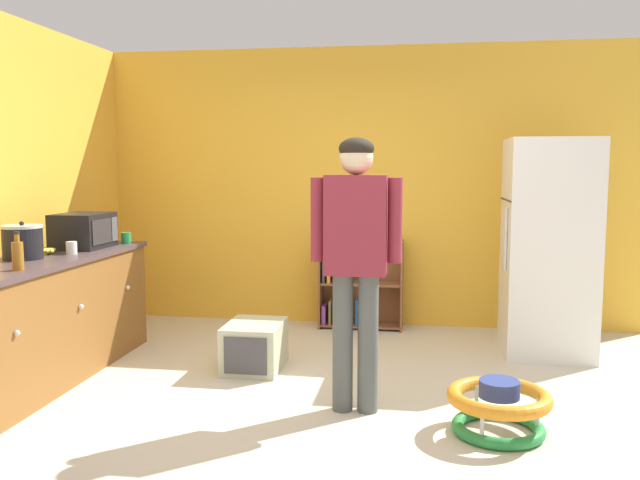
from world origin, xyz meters
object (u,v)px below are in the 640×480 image
refrigerator (549,248)px  standing_person (356,248)px  banana_bunch (49,250)px  pet_carrier (255,346)px  teal_cup (87,237)px  green_cup (126,238)px  amber_bottle (18,255)px  green_glass_bottle (107,232)px  kitchen_counter (41,320)px  baby_walker (499,407)px  microwave (84,231)px  white_cup (72,248)px  crock_pot (23,242)px  bookshelf (356,290)px

refrigerator → standing_person: (-1.44, -1.53, 0.16)m
banana_bunch → pet_carrier: bearing=10.4°
teal_cup → green_cup: bearing=-4.5°
standing_person → amber_bottle: standing_person is taller
refrigerator → banana_bunch: (-3.79, -1.05, 0.04)m
amber_bottle → green_glass_bottle: (-0.14, 1.48, 0.00)m
kitchen_counter → amber_bottle: size_ratio=9.39×
baby_walker → green_cup: green_cup is taller
kitchen_counter → green_cup: bearing=76.7°
amber_bottle → microwave: bearing=98.6°
pet_carrier → banana_bunch: banana_bunch is taller
amber_bottle → white_cup: (-0.07, 0.77, -0.05)m
standing_person → microwave: size_ratio=3.60×
crock_pot → amber_bottle: (0.27, -0.47, -0.02)m
green_cup → white_cup: same height
microwave → banana_bunch: (-0.07, -0.39, -0.11)m
baby_walker → pet_carrier: (-1.72, 0.99, 0.02)m
baby_walker → teal_cup: 3.71m
crock_pot → green_glass_bottle: (0.14, 1.00, -0.02)m
banana_bunch → green_cup: bearing=69.1°
kitchen_counter → pet_carrier: 1.56m
kitchen_counter → white_cup: white_cup is taller
refrigerator → banana_bunch: refrigerator is taller
baby_walker → teal_cup: (-3.32, 1.46, 0.79)m
refrigerator → green_glass_bottle: 3.71m
amber_bottle → teal_cup: bearing=102.9°
kitchen_counter → baby_walker: kitchen_counter is taller
pet_carrier → microwave: size_ratio=1.15×
bookshelf → green_glass_bottle: green_glass_bottle is taller
microwave → green_cup: microwave is taller
pet_carrier → green_cup: bearing=160.1°
kitchen_counter → refrigerator: 3.98m
pet_carrier → white_cup: (-1.33, -0.26, 0.77)m
bookshelf → refrigerator: bearing=-22.3°
crock_pot → white_cup: bearing=55.7°
white_cup → standing_person: bearing=-12.7°
baby_walker → green_cup: 3.37m
refrigerator → baby_walker: size_ratio=2.95×
baby_walker → kitchen_counter: bearing=171.3°
crock_pot → banana_bunch: size_ratio=1.75×
refrigerator → microwave: refrigerator is taller
green_glass_bottle → green_cup: (0.17, -0.01, -0.05)m
kitchen_counter → pet_carrier: kitchen_counter is taller
refrigerator → banana_bunch: 3.94m
crock_pot → banana_bunch: bearing=83.4°
bookshelf → pet_carrier: size_ratio=1.54×
amber_bottle → baby_walker: bearing=0.8°
green_cup → microwave: bearing=-122.0°
microwave → banana_bunch: microwave is taller
amber_bottle → crock_pot: bearing=120.0°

